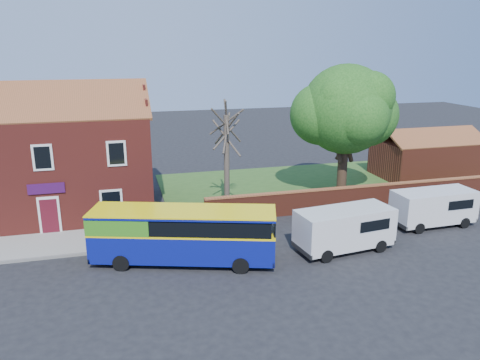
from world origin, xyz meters
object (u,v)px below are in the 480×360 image
object	(u,v)px
van_far	(434,206)
large_tree	(346,112)
van_near	(345,227)
bus	(178,233)

from	to	relation	value
van_far	large_tree	world-z (taller)	large_tree
large_tree	van_far	bearing A→B (deg)	-65.60
van_near	van_far	size ratio (longest dim) A/B	1.08
van_near	van_far	xyz separation A→B (m)	(6.91, 1.92, -0.06)
van_far	bus	bearing A→B (deg)	-177.29
van_far	large_tree	bearing A→B (deg)	112.98
van_near	large_tree	bearing A→B (deg)	57.49
van_near	large_tree	world-z (taller)	large_tree
van_near	large_tree	size ratio (longest dim) A/B	0.57
bus	large_tree	xyz separation A→B (m)	(12.78, 7.58, 4.62)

